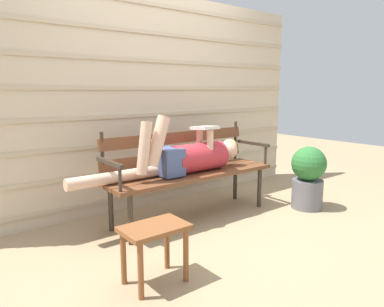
# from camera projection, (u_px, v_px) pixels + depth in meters

# --- Properties ---
(ground_plane) EXTENTS (12.00, 12.00, 0.00)m
(ground_plane) POSITION_uv_depth(u_px,v_px,m) (204.00, 223.00, 3.32)
(ground_plane) COLOR tan
(house_siding) EXTENTS (4.06, 0.08, 2.21)m
(house_siding) POSITION_uv_depth(u_px,v_px,m) (154.00, 101.00, 3.78)
(house_siding) COLOR beige
(house_siding) RESTS_ON ground
(park_bench) EXTENTS (1.73, 0.48, 0.88)m
(park_bench) POSITION_uv_depth(u_px,v_px,m) (188.00, 167.00, 3.43)
(park_bench) COLOR brown
(park_bench) RESTS_ON ground
(reclining_person) EXTENTS (1.74, 0.27, 0.56)m
(reclining_person) POSITION_uv_depth(u_px,v_px,m) (187.00, 156.00, 3.32)
(reclining_person) COLOR #B72D38
(footstool) EXTENTS (0.41, 0.27, 0.38)m
(footstool) POSITION_uv_depth(u_px,v_px,m) (154.00, 238.00, 2.25)
(footstool) COLOR brown
(footstool) RESTS_ON ground
(potted_plant) EXTENTS (0.35, 0.35, 0.65)m
(potted_plant) POSITION_uv_depth(u_px,v_px,m) (308.00, 176.00, 3.69)
(potted_plant) COLOR slate
(potted_plant) RESTS_ON ground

